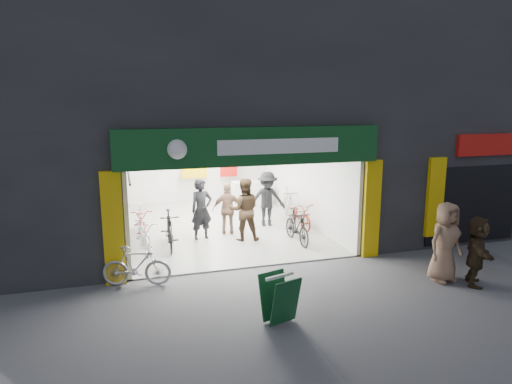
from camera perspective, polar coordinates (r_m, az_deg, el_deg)
name	(u,v)px	position (r m, az deg, el deg)	size (l,w,h in m)	color
ground	(253,268)	(11.53, -0.43, -9.48)	(60.00, 60.00, 0.00)	#56565B
building	(237,94)	(15.83, -2.40, 12.13)	(17.00, 10.27, 8.00)	#232326
bike_left_front	(144,236)	(12.95, -13.80, -5.35)	(0.60, 1.71, 0.90)	#B1B0B5
bike_left_midfront	(169,230)	(13.07, -10.77, -4.68)	(0.50, 1.78, 1.07)	black
bike_left_midback	(142,223)	(14.29, -14.11, -3.73)	(0.62, 1.77, 0.93)	maroon
bike_left_back	(141,219)	(14.65, -14.19, -3.33)	(0.44, 1.57, 0.95)	silver
bike_right_front	(297,227)	(13.34, 5.13, -4.34)	(0.47, 1.67, 1.00)	black
bike_right_mid	(299,215)	(14.97, 5.46, -2.87)	(0.57, 1.64, 0.86)	maroon
bike_right_back	(288,204)	(15.88, 4.06, -1.54)	(0.53, 1.87, 1.12)	#A7A7AC
parked_bike	(136,266)	(10.69, -14.72, -8.94)	(0.44, 1.55, 0.93)	#A6A6AA
customer_a	(202,210)	(13.58, -6.83, -2.24)	(0.68, 0.44, 1.85)	black
customer_b	(244,210)	(13.42, -1.49, -2.24)	(0.92, 0.72, 1.89)	#382719
customer_c	(267,200)	(14.91, 1.42, -0.96)	(1.19, 0.68, 1.84)	black
customer_d	(228,209)	(14.04, -3.51, -2.19)	(0.96, 0.40, 1.63)	#84624C
pedestrian_near	(445,242)	(11.33, 22.57, -5.78)	(0.91, 0.59, 1.86)	#8A6750
pedestrian_far	(477,251)	(11.42, 25.86, -6.63)	(1.48, 0.47, 1.60)	#372919
sandwich_board	(279,297)	(8.74, 2.95, -13.00)	(0.74, 0.75, 0.91)	#104220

